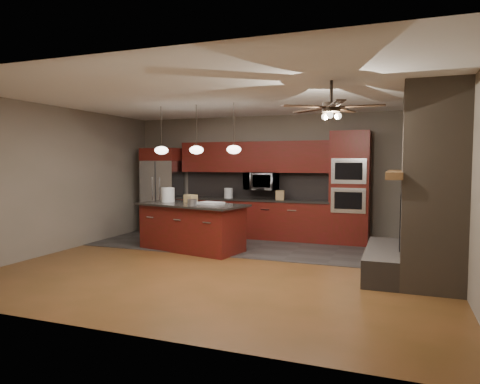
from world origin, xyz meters
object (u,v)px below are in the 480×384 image
at_px(paint_can, 192,202).
at_px(paint_tray, 211,203).
at_px(white_bucket, 168,195).
at_px(cardboard_box, 191,198).
at_px(microwave, 261,181).
at_px(counter_bucket, 229,193).
at_px(kitchen_island, 192,227).
at_px(refrigerator, 163,191).
at_px(oven_tower, 350,188).
at_px(counter_box, 280,195).

relative_size(paint_can, paint_tray, 0.38).
xyz_separation_m(white_bucket, cardboard_box, (0.46, 0.11, -0.07)).
height_order(microwave, counter_bucket, microwave).
distance_m(white_bucket, cardboard_box, 0.48).
bearing_deg(kitchen_island, refrigerator, 146.57).
xyz_separation_m(white_bucket, counter_bucket, (0.70, 1.59, -0.05)).
bearing_deg(oven_tower, paint_can, -142.77).
bearing_deg(white_bucket, paint_can, -30.07).
height_order(paint_tray, counter_bucket, counter_bucket).
bearing_deg(counter_box, cardboard_box, -146.90).
xyz_separation_m(oven_tower, white_bucket, (-3.45, -1.58, -0.13)).
xyz_separation_m(refrigerator, counter_box, (2.95, 0.03, -0.03)).
height_order(kitchen_island, white_bucket, white_bucket).
relative_size(oven_tower, cardboard_box, 9.86).
distance_m(microwave, refrigerator, 2.50).
relative_size(cardboard_box, counter_box, 1.17).
relative_size(white_bucket, paint_tray, 0.64).
bearing_deg(kitchen_island, microwave, 76.34).
bearing_deg(counter_box, microwave, 157.27).
bearing_deg(cardboard_box, kitchen_island, -37.43).
distance_m(paint_tray, counter_bucket, 1.75).
xyz_separation_m(microwave, counter_box, (0.47, -0.10, -0.30)).
relative_size(paint_tray, counter_box, 2.21).
bearing_deg(counter_box, kitchen_island, -139.17).
relative_size(kitchen_island, paint_tray, 5.13).
height_order(oven_tower, microwave, oven_tower).
bearing_deg(microwave, oven_tower, -1.66).
bearing_deg(cardboard_box, counter_bucket, 103.10).
relative_size(oven_tower, paint_tray, 5.23).
xyz_separation_m(oven_tower, counter_box, (-1.51, -0.04, -0.19)).
distance_m(refrigerator, kitchen_island, 2.37).
bearing_deg(paint_can, paint_tray, 53.28).
relative_size(microwave, counter_box, 3.56).
xyz_separation_m(microwave, paint_can, (-0.70, -2.09, -0.32)).
bearing_deg(oven_tower, white_bucket, -155.37).
height_order(paint_tray, counter_box, counter_box).
bearing_deg(counter_box, paint_can, -131.12).
distance_m(white_bucket, paint_can, 0.90).
relative_size(refrigerator, counter_bucket, 8.98).
bearing_deg(paint_tray, counter_bucket, 114.21).
distance_m(refrigerator, white_bucket, 1.81).
bearing_deg(oven_tower, counter_box, -178.38).
height_order(white_bucket, paint_tray, white_bucket).
bearing_deg(cardboard_box, refrigerator, 158.45).
height_order(paint_can, cardboard_box, cardboard_box).
height_order(microwave, kitchen_island, microwave).
height_order(kitchen_island, cardboard_box, cardboard_box).
bearing_deg(microwave, white_bucket, -132.04).
bearing_deg(oven_tower, cardboard_box, -153.87).
bearing_deg(refrigerator, counter_box, 0.61).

